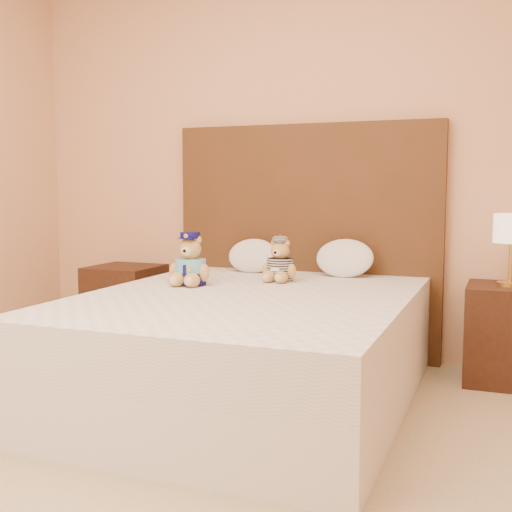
% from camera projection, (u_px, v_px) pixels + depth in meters
% --- Properties ---
extents(ground, '(4.00, 4.50, 0.00)m').
position_uv_depth(ground, '(117.00, 504.00, 2.21)').
color(ground, '#BFAF89').
rests_on(ground, ground).
extents(bed, '(1.60, 2.00, 0.55)m').
position_uv_depth(bed, '(247.00, 347.00, 3.30)').
color(bed, white).
rests_on(bed, ground).
extents(headboard, '(1.75, 0.08, 1.50)m').
position_uv_depth(headboard, '(306.00, 240.00, 4.18)').
color(headboard, '#4C2917').
rests_on(headboard, ground).
extents(nightstand_left, '(0.45, 0.45, 0.55)m').
position_uv_depth(nightstand_left, '(125.00, 305.00, 4.49)').
color(nightstand_left, '#361D11').
rests_on(nightstand_left, ground).
extents(nightstand_right, '(0.45, 0.45, 0.55)m').
position_uv_depth(nightstand_right, '(508.00, 334.00, 3.59)').
color(nightstand_right, '#361D11').
rests_on(nightstand_right, ground).
extents(lamp, '(0.20, 0.20, 0.40)m').
position_uv_depth(lamp, '(512.00, 232.00, 3.53)').
color(lamp, gold).
rests_on(lamp, nightstand_right).
extents(teddy_police, '(0.26, 0.25, 0.29)m').
position_uv_depth(teddy_police, '(190.00, 259.00, 3.57)').
color(teddy_police, '#B28A45').
rests_on(teddy_police, bed).
extents(teddy_prisoner, '(0.24, 0.23, 0.25)m').
position_uv_depth(teddy_prisoner, '(280.00, 260.00, 3.71)').
color(teddy_prisoner, '#B28A45').
rests_on(teddy_prisoner, bed).
extents(pillow_left, '(0.33, 0.21, 0.23)m').
position_uv_depth(pillow_left, '(253.00, 254.00, 4.13)').
color(pillow_left, white).
rests_on(pillow_left, bed).
extents(pillow_right, '(0.36, 0.23, 0.25)m').
position_uv_depth(pillow_right, '(345.00, 256.00, 3.91)').
color(pillow_right, white).
rests_on(pillow_right, bed).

